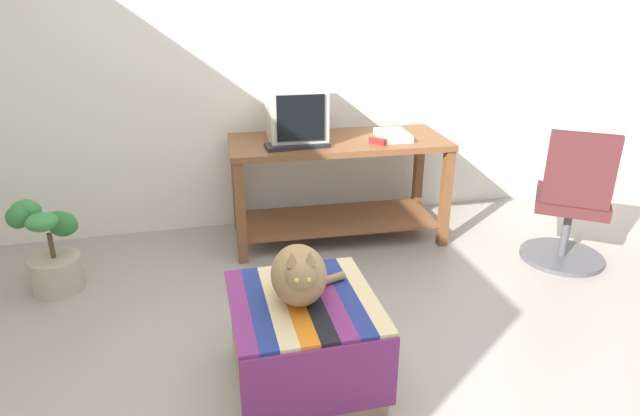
{
  "coord_description": "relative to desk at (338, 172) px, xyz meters",
  "views": [
    {
      "loc": [
        -0.63,
        -1.8,
        1.67
      ],
      "look_at": [
        0.01,
        0.85,
        0.55
      ],
      "focal_mm": 30.6,
      "sensor_mm": 36.0,
      "label": 1
    }
  ],
  "objects": [
    {
      "name": "pen",
      "position": [
        0.35,
        0.04,
        0.23
      ],
      "size": [
        0.13,
        0.07,
        0.01
      ],
      "primitive_type": "cylinder",
      "rotation": [
        0.0,
        1.57,
        2.66
      ],
      "color": "#B7B7BC",
      "rests_on": "desk"
    },
    {
      "name": "back_wall",
      "position": [
        -0.32,
        0.45,
        0.81
      ],
      "size": [
        8.0,
        0.1,
        2.6
      ],
      "primitive_type": "cube",
      "color": "silver",
      "rests_on": "ground_plane"
    },
    {
      "name": "office_chair",
      "position": [
        1.31,
        -0.72,
        -0.1
      ],
      "size": [
        0.59,
        0.59,
        0.89
      ],
      "rotation": [
        0.0,
        0.0,
        2.52
      ],
      "color": "#4C4C51",
      "rests_on": "ground_plane"
    },
    {
      "name": "ground_plane",
      "position": [
        -0.32,
        -1.6,
        -0.49
      ],
      "size": [
        14.0,
        14.0,
        0.0
      ],
      "primitive_type": "plane",
      "color": "#9E9389"
    },
    {
      "name": "book",
      "position": [
        0.36,
        -0.06,
        0.25
      ],
      "size": [
        0.21,
        0.3,
        0.04
      ],
      "primitive_type": "cube",
      "rotation": [
        0.0,
        0.0,
        -0.07
      ],
      "color": "white",
      "rests_on": "desk"
    },
    {
      "name": "stapler",
      "position": [
        0.21,
        -0.17,
        0.25
      ],
      "size": [
        0.1,
        0.11,
        0.04
      ],
      "primitive_type": "cube",
      "rotation": [
        0.0,
        0.0,
        0.73
      ],
      "color": "#A31E1E",
      "rests_on": "desk"
    },
    {
      "name": "keyboard",
      "position": [
        -0.3,
        -0.12,
        0.24
      ],
      "size": [
        0.41,
        0.17,
        0.02
      ],
      "primitive_type": "cube",
      "rotation": [
        0.0,
        0.0,
        0.05
      ],
      "color": "black",
      "rests_on": "desk"
    },
    {
      "name": "desk",
      "position": [
        0.0,
        0.0,
        0.0
      ],
      "size": [
        1.47,
        0.67,
        0.71
      ],
      "rotation": [
        0.0,
        0.0,
        -0.05
      ],
      "color": "brown",
      "rests_on": "ground_plane"
    },
    {
      "name": "ottoman_with_blanket",
      "position": [
        -0.54,
        -1.44,
        -0.27
      ],
      "size": [
        0.62,
        0.67,
        0.42
      ],
      "color": "tan",
      "rests_on": "ground_plane"
    },
    {
      "name": "potted_plant",
      "position": [
        -1.8,
        -0.31,
        -0.24
      ],
      "size": [
        0.35,
        0.36,
        0.56
      ],
      "color": "#B7A893",
      "rests_on": "ground_plane"
    },
    {
      "name": "tv_monitor",
      "position": [
        -0.27,
        0.06,
        0.41
      ],
      "size": [
        0.38,
        0.45,
        0.37
      ],
      "rotation": [
        0.0,
        0.0,
        -0.05
      ],
      "color": "#BCB7A8",
      "rests_on": "desk"
    },
    {
      "name": "cat",
      "position": [
        -0.56,
        -1.44,
        0.06
      ],
      "size": [
        0.37,
        0.36,
        0.29
      ],
      "rotation": [
        0.0,
        0.0,
        -0.11
      ],
      "color": "#9E7A4C",
      "rests_on": "ottoman_with_blanket"
    }
  ]
}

